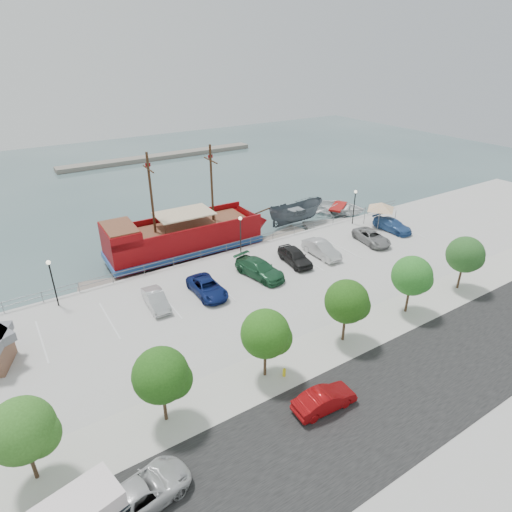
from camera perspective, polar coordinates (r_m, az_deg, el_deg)
ground at (r=40.64m, az=2.72°, el=-4.51°), size 160.00×160.00×0.00m
land_slab at (r=29.82m, az=28.47°, el=-21.04°), size 100.00×58.00×1.20m
street at (r=31.02m, az=20.70°, el=-15.50°), size 100.00×8.00×0.04m
sidewalk at (r=33.84m, az=12.71°, el=-10.27°), size 100.00×4.00×0.05m
seawall_railing at (r=45.73m, az=-2.87°, el=1.37°), size 50.00×0.06×1.00m
far_shore at (r=90.97m, az=-12.62°, el=12.82°), size 40.00×3.00×0.80m
pirate_ship at (r=47.43m, az=-8.01°, el=2.77°), size 19.41×5.90×12.18m
patrol_boat at (r=54.51m, az=5.30°, el=5.48°), size 7.90×3.60×2.96m
speedboat at (r=59.52m, az=10.85°, el=6.19°), size 8.28×8.88×1.50m
dock_west at (r=43.48m, az=-18.50°, el=-3.49°), size 6.65×3.45×0.37m
dock_mid at (r=50.69m, az=3.00°, el=2.36°), size 8.14×4.28×0.45m
dock_east at (r=55.78m, az=10.24°, el=4.26°), size 7.82×4.62×0.43m
canopy_tent at (r=53.36m, az=16.40°, el=6.85°), size 4.53×4.53×3.39m
street_van at (r=23.91m, az=-14.98°, el=-28.24°), size 5.29×3.13×1.38m
street_sedan at (r=27.46m, az=9.11°, el=-18.38°), size 4.14×1.64×1.34m
fire_hydrant at (r=29.43m, az=3.77°, el=-15.19°), size 0.23×0.23×0.66m
lamp_post_left at (r=38.74m, az=-25.62°, el=-2.31°), size 0.36×0.36×4.28m
lamp_post_mid at (r=43.73m, az=-2.09°, el=3.63°), size 0.36×0.36×4.28m
lamp_post_right at (r=53.12m, az=13.02°, el=7.16°), size 0.36×0.36×4.28m
tree_a at (r=24.65m, az=-28.40°, el=-19.88°), size 3.30×3.20×5.00m
tree_b at (r=25.23m, az=-12.19°, el=-15.39°), size 3.30×3.20×5.00m
tree_c at (r=27.63m, az=1.59°, el=-10.45°), size 3.30×3.20×5.00m
tree_d at (r=31.44m, az=12.27°, el=-6.08°), size 3.30×3.20×5.00m
tree_e at (r=36.21m, az=20.28°, el=-2.60°), size 3.30×3.20×5.00m
tree_f at (r=41.62m, az=26.28°, el=0.06°), size 3.30×3.20×5.00m
parked_car_b at (r=36.94m, az=-13.20°, el=-5.68°), size 1.64×4.16×1.35m
parked_car_c at (r=37.89m, az=-6.52°, el=-4.20°), size 2.30×4.92×1.36m
parked_car_d at (r=40.45m, az=0.48°, el=-1.72°), size 3.26×5.80×1.59m
parked_car_e at (r=43.01m, az=5.21°, el=-0.02°), size 2.38×4.83×1.59m
parked_car_f at (r=44.86m, az=8.72°, el=0.92°), size 1.71×4.77×1.57m
parked_car_g at (r=49.10m, az=15.16°, el=2.46°), size 2.97×5.19×1.36m
parked_car_h at (r=53.03m, az=17.72°, el=3.95°), size 2.29×5.01×1.42m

